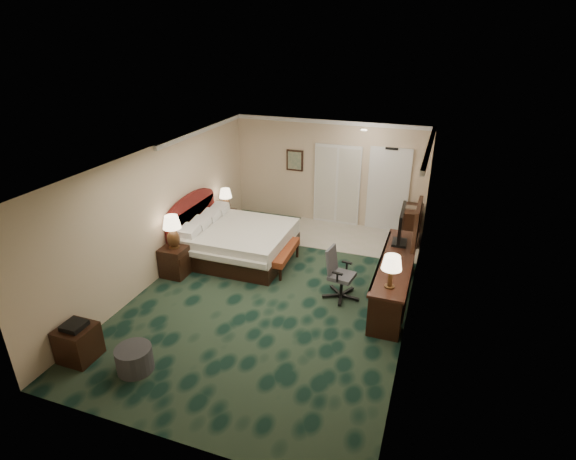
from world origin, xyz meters
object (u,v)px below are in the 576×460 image
(bed, at_px, (240,242))
(lamp_far, at_px, (226,200))
(lamp_near, at_px, (173,232))
(desk, at_px, (394,279))
(side_table, at_px, (78,343))
(ottoman, at_px, (134,359))
(minibar, at_px, (411,225))
(tv, at_px, (401,226))
(desk_chair, at_px, (342,274))
(bed_bench, at_px, (282,258))
(nightstand_near, at_px, (176,260))
(nightstand_far, at_px, (226,221))

(bed, height_order, lamp_far, lamp_far)
(lamp_near, bearing_deg, desk, 8.11)
(lamp_near, relative_size, side_table, 1.23)
(ottoman, height_order, minibar, minibar)
(bed, relative_size, lamp_far, 3.67)
(tv, relative_size, desk_chair, 0.96)
(desk, bearing_deg, tv, 92.76)
(tv, bearing_deg, bed, -179.23)
(desk_chair, bearing_deg, lamp_near, -166.52)
(bed, bearing_deg, desk, -9.27)
(bed_bench, bearing_deg, nightstand_near, -155.02)
(nightstand_near, distance_m, lamp_near, 0.67)
(nightstand_near, distance_m, desk_chair, 3.48)
(lamp_far, distance_m, tv, 4.51)
(bed, bearing_deg, nightstand_far, 128.69)
(lamp_far, height_order, minibar, lamp_far)
(side_table, bearing_deg, ottoman, 3.66)
(desk_chair, relative_size, minibar, 1.17)
(tv, bearing_deg, nightstand_near, -164.83)
(desk, height_order, minibar, minibar)
(minibar, bearing_deg, side_table, -126.09)
(nightstand_far, height_order, minibar, minibar)
(lamp_far, distance_m, minibar, 4.57)
(lamp_far, relative_size, minibar, 0.69)
(desk, height_order, tv, tv)
(ottoman, distance_m, minibar, 6.94)
(nightstand_far, height_order, desk_chair, desk_chair)
(lamp_near, distance_m, lamp_far, 2.39)
(bed, relative_size, minibar, 2.54)
(nightstand_near, xyz_separation_m, desk_chair, (3.46, 0.28, 0.19))
(lamp_far, relative_size, side_table, 1.05)
(nightstand_near, height_order, nightstand_far, nightstand_near)
(tv, bearing_deg, lamp_far, 164.86)
(lamp_far, xyz_separation_m, desk, (4.41, -1.76, -0.42))
(tv, bearing_deg, minibar, 85.93)
(tv, xyz_separation_m, minibar, (0.08, 1.95, -0.75))
(desk_chair, bearing_deg, lamp_far, 157.48)
(bed, height_order, side_table, bed)
(desk_chair, bearing_deg, desk, 27.94)
(lamp_near, height_order, lamp_far, lamp_near)
(lamp_near, bearing_deg, tv, 17.15)
(ottoman, bearing_deg, nightstand_far, 101.50)
(nightstand_near, relative_size, side_table, 1.12)
(nightstand_far, relative_size, side_table, 0.93)
(side_table, xyz_separation_m, minibar, (4.43, 6.08, 0.15))
(tv, bearing_deg, side_table, -138.21)
(nightstand_near, xyz_separation_m, tv, (4.37, 1.33, 0.87))
(lamp_far, distance_m, desk_chair, 4.07)
(minibar, bearing_deg, lamp_far, -168.54)
(nightstand_far, distance_m, desk_chair, 4.09)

